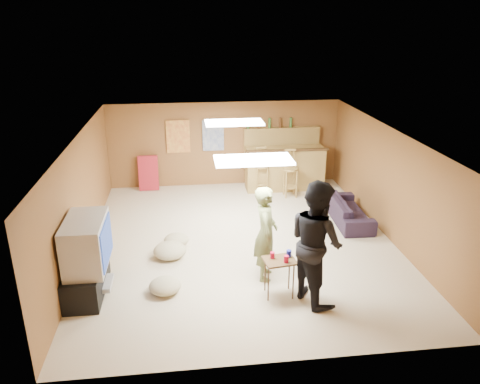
{
  "coord_description": "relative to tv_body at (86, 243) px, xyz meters",
  "views": [
    {
      "loc": [
        -1.05,
        -8.34,
        4.27
      ],
      "look_at": [
        0.0,
        0.2,
        1.0
      ],
      "focal_mm": 35.0,
      "sensor_mm": 36.0,
      "label": 1
    }
  ],
  "objects": [
    {
      "name": "ceiling_panel_front",
      "position": [
        2.65,
        0.0,
        1.27
      ],
      "size": [
        1.2,
        0.6,
        0.04
      ],
      "primitive_type": "cube",
      "color": "white",
      "rests_on": "ceiling"
    },
    {
      "name": "ceiling",
      "position": [
        2.65,
        1.5,
        1.3
      ],
      "size": [
        6.0,
        7.0,
        0.02
      ],
      "primitive_type": "cube",
      "color": "silver",
      "rests_on": "ground"
    },
    {
      "name": "bar_stool_left",
      "position": [
        3.5,
        4.19,
        -0.37
      ],
      "size": [
        0.43,
        0.43,
        1.07
      ],
      "primitive_type": null,
      "rotation": [
        0.0,
        0.0,
        0.31
      ],
      "color": "olive",
      "rests_on": "ground"
    },
    {
      "name": "wall_front",
      "position": [
        2.65,
        -2.0,
        0.2
      ],
      "size": [
        6.0,
        0.02,
        2.2
      ],
      "primitive_type": "cube",
      "color": "brown",
      "rests_on": "ground"
    },
    {
      "name": "person_black",
      "position": [
        3.55,
        -0.58,
        0.1
      ],
      "size": [
        1.04,
        1.17,
        1.99
      ],
      "primitive_type": "imported",
      "rotation": [
        0.0,
        0.0,
        1.92
      ],
      "color": "black",
      "rests_on": "ground"
    },
    {
      "name": "person_olive",
      "position": [
        2.89,
        0.15,
        -0.07
      ],
      "size": [
        0.49,
        0.66,
        1.66
      ],
      "primitive_type": "imported",
      "rotation": [
        0.0,
        0.0,
        1.4
      ],
      "color": "#646C3E",
      "rests_on": "ground"
    },
    {
      "name": "folding_chair_stack",
      "position": [
        0.65,
        4.8,
        -0.45
      ],
      "size": [
        0.5,
        0.26,
        0.91
      ],
      "primitive_type": "cube",
      "rotation": [
        -0.14,
        0.0,
        0.0
      ],
      "color": "#B3212E",
      "rests_on": "ground"
    },
    {
      "name": "tray_table",
      "position": [
        3.02,
        -0.44,
        -0.58
      ],
      "size": [
        0.54,
        0.46,
        0.64
      ],
      "primitive_type": "cube",
      "rotation": [
        0.0,
        0.0,
        0.14
      ],
      "color": "#3E2813",
      "rests_on": "ground"
    },
    {
      "name": "poster_left",
      "position": [
        1.45,
        4.96,
        0.45
      ],
      "size": [
        0.6,
        0.03,
        0.85
      ],
      "primitive_type": "cube",
      "color": "#BF3F26",
      "rests_on": "wall_back"
    },
    {
      "name": "dvd_box",
      "position": [
        0.15,
        0.0,
        -0.75
      ],
      "size": [
        0.35,
        0.5,
        0.08
      ],
      "primitive_type": "cube",
      "color": "#B2B2B7",
      "rests_on": "tv_stand"
    },
    {
      "name": "bar_backing",
      "position": [
        4.15,
        4.92,
        0.3
      ],
      "size": [
        2.0,
        0.14,
        0.6
      ],
      "primitive_type": "cube",
      "color": "olive",
      "rests_on": "bar_counter"
    },
    {
      "name": "cushion_mid",
      "position": [
        1.36,
        1.55,
        -0.79
      ],
      "size": [
        0.64,
        0.64,
        0.22
      ],
      "primitive_type": "ellipsoid",
      "rotation": [
        0.0,
        0.0,
        0.41
      ],
      "color": "tan",
      "rests_on": "ground"
    },
    {
      "name": "cup_red_far",
      "position": [
        3.11,
        -0.52,
        -0.2
      ],
      "size": [
        0.1,
        0.1,
        0.11
      ],
      "primitive_type": "cylinder",
      "rotation": [
        0.0,
        0.0,
        0.24
      ],
      "color": "#C30D36",
      "rests_on": "tray_table"
    },
    {
      "name": "cushion_near_tv",
      "position": [
        1.25,
        1.05,
        -0.76
      ],
      "size": [
        0.71,
        0.71,
        0.28
      ],
      "primitive_type": "ellipsoid",
      "rotation": [
        0.0,
        0.0,
        -0.18
      ],
      "color": "tan",
      "rests_on": "ground"
    },
    {
      "name": "wall_right",
      "position": [
        5.65,
        1.5,
        0.2
      ],
      "size": [
        0.02,
        7.0,
        2.2
      ],
      "primitive_type": "cube",
      "color": "brown",
      "rests_on": "ground"
    },
    {
      "name": "tv_stand",
      "position": [
        -0.07,
        0.0,
        -0.65
      ],
      "size": [
        0.55,
        1.3,
        0.5
      ],
      "primitive_type": "cube",
      "color": "black",
      "rests_on": "ground"
    },
    {
      "name": "poster_right",
      "position": [
        2.35,
        4.96,
        0.45
      ],
      "size": [
        0.55,
        0.03,
        0.8
      ],
      "primitive_type": "cube",
      "color": "#334C99",
      "rests_on": "wall_back"
    },
    {
      "name": "wall_left",
      "position": [
        -0.35,
        1.5,
        0.2
      ],
      "size": [
        0.02,
        7.0,
        2.2
      ],
      "primitive_type": "cube",
      "color": "brown",
      "rests_on": "ground"
    },
    {
      "name": "bar_lip",
      "position": [
        4.15,
        4.2,
        0.2
      ],
      "size": [
        2.1,
        0.12,
        0.05
      ],
      "primitive_type": "cube",
      "color": "#3E2813",
      "rests_on": "bar_counter"
    },
    {
      "name": "tv_screen",
      "position": [
        0.31,
        0.0,
        0.0
      ],
      "size": [
        0.02,
        0.95,
        0.65
      ],
      "primitive_type": "cube",
      "color": "navy",
      "rests_on": "tv_body"
    },
    {
      "name": "bottle_row",
      "position": [
        3.81,
        4.88,
        0.75
      ],
      "size": [
        1.2,
        0.08,
        0.26
      ],
      "primitive_type": null,
      "color": "#3F7233",
      "rests_on": "bar_shelf"
    },
    {
      "name": "bar_shelf",
      "position": [
        4.15,
        4.9,
        0.6
      ],
      "size": [
        2.0,
        0.18,
        0.05
      ],
      "primitive_type": "cube",
      "color": "olive",
      "rests_on": "bar_backing"
    },
    {
      "name": "cup_blue",
      "position": [
        3.18,
        -0.36,
        -0.2
      ],
      "size": [
        0.11,
        0.11,
        0.11
      ],
      "primitive_type": "cylinder",
      "rotation": [
        0.0,
        0.0,
        -0.4
      ],
      "color": "#151E94",
      "rests_on": "tray_table"
    },
    {
      "name": "ceiling_panel_back",
      "position": [
        2.65,
        2.7,
        1.27
      ],
      "size": [
        1.2,
        0.6,
        0.04
      ],
      "primitive_type": "cube",
      "color": "white",
      "rests_on": "ceiling"
    },
    {
      "name": "bar_counter",
      "position": [
        4.15,
        4.45,
        -0.35
      ],
      "size": [
        2.0,
        0.6,
        1.1
      ],
      "primitive_type": "cube",
      "color": "olive",
      "rests_on": "ground"
    },
    {
      "name": "cup_red_near",
      "position": [
        2.92,
        -0.37,
        -0.21
      ],
      "size": [
        0.08,
        0.08,
        0.1
      ],
      "primitive_type": "cylinder",
      "rotation": [
        0.0,
        0.0,
        -0.07
      ],
      "color": "#C30D36",
      "rests_on": "tray_table"
    },
    {
      "name": "tv_body",
      "position": [
        0.0,
        0.0,
        0.0
      ],
      "size": [
        0.6,
        1.1,
        0.8
      ],
      "primitive_type": "cube",
      "color": "#B2B2B7",
      "rests_on": "tv_stand"
    },
    {
      "name": "ground",
      "position": [
        2.65,
        1.5,
        -0.9
      ],
      "size": [
        7.0,
        7.0,
        0.0
      ],
      "primitive_type": "plane",
      "color": "beige",
      "rests_on": "ground"
    },
    {
      "name": "wall_back",
      "position": [
        2.65,
        5.0,
        0.2
      ],
      "size": [
        6.0,
        0.02,
        2.2
      ],
      "primitive_type": "cube",
      "color": "brown",
      "rests_on": "ground"
    },
    {
      "name": "bar_stool_right",
      "position": [
        4.18,
        3.87,
        -0.34
      ],
      "size": [
        0.39,
        0.39,
        1.12
      ],
      "primitive_type": null,
      "rotation": [
        0.0,
        0.0,
        -0.09
      ],
      "color": "olive",
      "rests_on": "ground"
    },
    {
      "name": "sofa",
      "position": [
        5.13,
        2.24,
        -0.65
      ],
      "size": [
        0.76,
        1.77,
        0.51
      ],
      "primitive_type": "imported",
      "rotation": [
        0.0,
        0.0,
        1.53
      ],
      "color": "black",
      "rests_on": "ground"
    },
    {
      "name": "cushion_far",
      "position": [
        1.19,
        -0.14,
        -0.78
      ],
      "size": [
        0.56,
        0.56,
        0.24
      ],
      "primitive_type": "ellipsoid",
      "rotation": [
        0.0,
        0.0,
        0.07
      ],
      "color": "tan",
      "rests_on": "ground"
    }
  ]
}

